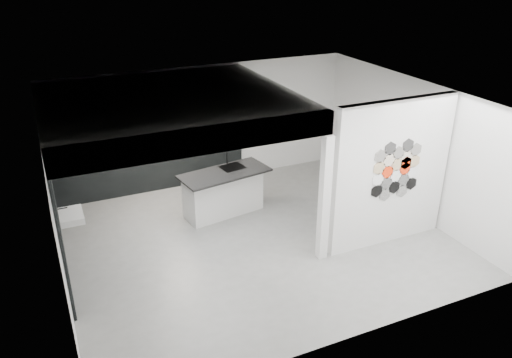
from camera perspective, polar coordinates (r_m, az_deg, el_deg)
The scene contains 17 objects.
floor at distance 9.74m, azimuth 0.19°, elevation -6.97°, with size 7.00×6.00×0.01m, color slate.
partition_panel at distance 9.41m, azimuth 15.23°, elevation 0.58°, with size 2.45×0.15×2.80m, color silver.
bay_clad_back at distance 11.43m, azimuth -12.00°, elevation 4.02°, with size 4.40×0.04×2.35m, color black.
bay_clad_left at distance 9.41m, azimuth -22.14°, elevation -1.95°, with size 0.04×4.00×2.35m, color black.
bulkhead at distance 9.17m, azimuth -9.92°, elevation 8.15°, with size 4.40×4.00×0.40m, color silver.
corner_column at distance 8.74m, azimuth 7.83°, elevation -2.29°, with size 0.16×0.16×2.35m, color silver.
fascia_beam at distance 7.41m, azimuth -6.04°, elevation 4.39°, with size 4.40×0.16×0.40m, color silver.
wall_basin at distance 9.37m, azimuth -20.36°, elevation -3.99°, with size 0.40×0.60×0.12m, color silver.
display_shelf at distance 11.31m, azimuth -11.44°, elevation 4.52°, with size 3.00×0.15×0.04m, color black.
kitchen_island at distance 10.47m, azimuth -3.75°, elevation -1.45°, with size 1.95×1.10×1.49m.
stockpot at distance 11.10m, azimuth -17.39°, elevation 4.10°, with size 0.23×0.23×0.19m, color black.
kettle at distance 11.50m, azimuth -6.86°, elevation 5.72°, with size 0.19×0.19×0.16m, color black.
glass_bowl at distance 11.63m, azimuth -4.98°, elevation 5.82°, with size 0.12×0.12×0.09m, color gray.
glass_vase at distance 11.62m, azimuth -4.98°, elevation 5.95°, with size 0.10×0.10×0.14m, color gray.
bottle_dark at distance 11.18m, azimuth -14.16°, elevation 4.54°, with size 0.06×0.06×0.15m, color black.
utensil_cup at distance 11.13m, azimuth -16.28°, elevation 4.10°, with size 0.09×0.09×0.11m, color black.
hex_tile_cluster at distance 9.33m, azimuth 15.79°, elevation 1.00°, with size 1.04×0.02×1.16m.
Camera 1 is at (-3.42, -7.55, 5.10)m, focal length 35.00 mm.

